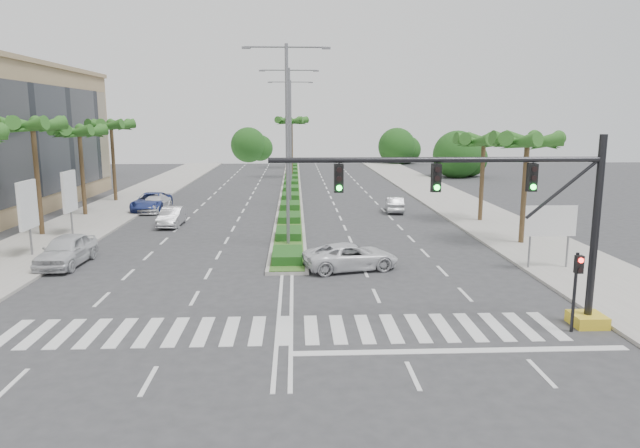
{
  "coord_description": "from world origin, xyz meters",
  "views": [
    {
      "loc": [
        0.44,
        -20.14,
        7.75
      ],
      "look_at": [
        1.57,
        5.45,
        3.0
      ],
      "focal_mm": 32.0,
      "sensor_mm": 36.0,
      "label": 1
    }
  ],
  "objects_px": {
    "car_right": "(395,204)",
    "car_parked_a": "(66,250)",
    "car_parked_b": "(172,217)",
    "car_parked_c": "(151,202)",
    "car_crossing": "(351,256)",
    "car_parked_d": "(155,204)"
  },
  "relations": [
    {
      "from": "car_parked_a",
      "to": "car_parked_c",
      "type": "bearing_deg",
      "value": 91.76
    },
    {
      "from": "car_crossing",
      "to": "car_right",
      "type": "distance_m",
      "value": 19.17
    },
    {
      "from": "car_parked_b",
      "to": "car_right",
      "type": "xyz_separation_m",
      "value": [
        17.37,
        5.63,
        -0.04
      ]
    },
    {
      "from": "car_parked_a",
      "to": "car_parked_b",
      "type": "distance_m",
      "value": 11.71
    },
    {
      "from": "car_parked_b",
      "to": "car_crossing",
      "type": "relative_size",
      "value": 0.84
    },
    {
      "from": "car_parked_c",
      "to": "car_right",
      "type": "height_order",
      "value": "car_parked_c"
    },
    {
      "from": "car_parked_d",
      "to": "car_right",
      "type": "bearing_deg",
      "value": 3.52
    },
    {
      "from": "car_parked_b",
      "to": "car_crossing",
      "type": "height_order",
      "value": "car_crossing"
    },
    {
      "from": "car_crossing",
      "to": "car_right",
      "type": "xyz_separation_m",
      "value": [
        5.48,
        18.37,
        -0.04
      ]
    },
    {
      "from": "car_crossing",
      "to": "car_parked_c",
      "type": "bearing_deg",
      "value": 23.38
    },
    {
      "from": "car_parked_d",
      "to": "car_crossing",
      "type": "height_order",
      "value": "car_crossing"
    },
    {
      "from": "car_parked_b",
      "to": "car_right",
      "type": "relative_size",
      "value": 1.06
    },
    {
      "from": "car_parked_d",
      "to": "car_crossing",
      "type": "bearing_deg",
      "value": -46.46
    },
    {
      "from": "car_parked_c",
      "to": "car_parked_d",
      "type": "height_order",
      "value": "car_parked_c"
    },
    {
      "from": "car_right",
      "to": "car_parked_a",
      "type": "bearing_deg",
      "value": 45.25
    },
    {
      "from": "car_parked_c",
      "to": "car_parked_d",
      "type": "xyz_separation_m",
      "value": [
        0.41,
        -0.51,
        -0.1
      ]
    },
    {
      "from": "car_parked_a",
      "to": "car_crossing",
      "type": "relative_size",
      "value": 0.98
    },
    {
      "from": "car_parked_a",
      "to": "car_parked_c",
      "type": "xyz_separation_m",
      "value": [
        0.0,
        18.38,
        -0.06
      ]
    },
    {
      "from": "car_parked_b",
      "to": "car_parked_d",
      "type": "xyz_separation_m",
      "value": [
        -2.81,
        6.61,
        -0.01
      ]
    },
    {
      "from": "car_parked_d",
      "to": "car_parked_b",
      "type": "bearing_deg",
      "value": -60.65
    },
    {
      "from": "car_parked_c",
      "to": "car_right",
      "type": "relative_size",
      "value": 1.4
    },
    {
      "from": "car_parked_c",
      "to": "car_crossing",
      "type": "distance_m",
      "value": 24.96
    }
  ]
}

